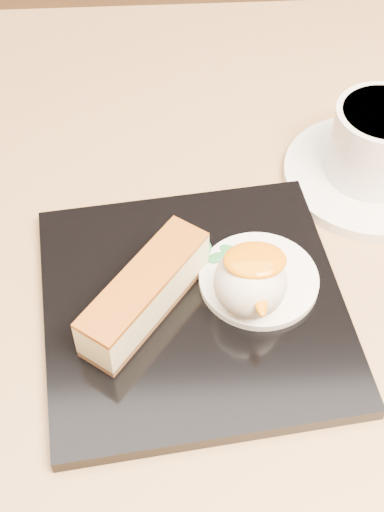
{
  "coord_description": "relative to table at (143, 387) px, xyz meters",
  "views": [
    {
      "loc": [
        0.03,
        -0.34,
        1.16
      ],
      "look_at": [
        0.05,
        -0.01,
        0.76
      ],
      "focal_mm": 50.0,
      "sensor_mm": 36.0,
      "label": 1
    }
  ],
  "objects": [
    {
      "name": "ice_cream_scoop",
      "position": [
        0.09,
        -0.03,
        0.19
      ],
      "size": [
        0.05,
        0.05,
        0.05
      ],
      "primitive_type": "sphere",
      "color": "white",
      "rests_on": "cream_smear"
    },
    {
      "name": "coffee_cup",
      "position": [
        0.21,
        0.11,
        0.2
      ],
      "size": [
        0.1,
        0.08,
        0.06
      ],
      "rotation": [
        0.0,
        0.0,
        -0.4
      ],
      "color": "white",
      "rests_on": "saucer"
    },
    {
      "name": "dessert_plate",
      "position": [
        0.05,
        -0.03,
        0.16
      ],
      "size": [
        0.24,
        0.24,
        0.01
      ],
      "primitive_type": "cube",
      "rotation": [
        0.0,
        0.0,
        0.11
      ],
      "color": "black",
      "rests_on": "table"
    },
    {
      "name": "table",
      "position": [
        0.0,
        0.0,
        0.0
      ],
      "size": [
        0.8,
        0.8,
        0.72
      ],
      "color": "black",
      "rests_on": "ground"
    },
    {
      "name": "saucer",
      "position": [
        0.21,
        0.11,
        0.16
      ],
      "size": [
        0.15,
        0.15,
        0.01
      ],
      "primitive_type": "cylinder",
      "color": "white",
      "rests_on": "table"
    },
    {
      "name": "mint_sprig",
      "position": [
        0.07,
        0.01,
        0.17
      ],
      "size": [
        0.04,
        0.03,
        0.0
      ],
      "color": "#2E8D41",
      "rests_on": "cream_smear"
    },
    {
      "name": "cream_smear",
      "position": [
        0.1,
        -0.01,
        0.17
      ],
      "size": [
        0.09,
        0.09,
        0.01
      ],
      "primitive_type": "cylinder",
      "color": "white",
      "rests_on": "dessert_plate"
    },
    {
      "name": "mango_sauce",
      "position": [
        0.09,
        -0.03,
        0.22
      ],
      "size": [
        0.04,
        0.03,
        0.01
      ],
      "primitive_type": "ellipsoid",
      "color": "orange",
      "rests_on": "ice_cream_scoop"
    },
    {
      "name": "cheesecake",
      "position": [
        0.01,
        -0.03,
        0.19
      ],
      "size": [
        0.1,
        0.11,
        0.04
      ],
      "rotation": [
        0.0,
        0.0,
        0.92
      ],
      "color": "brown",
      "rests_on": "dessert_plate"
    }
  ]
}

